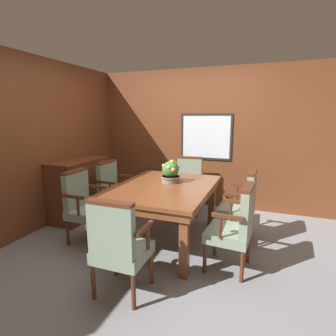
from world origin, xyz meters
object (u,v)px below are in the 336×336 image
Objects in this scene: chair_head_far at (188,182)px; potted_plant at (171,172)px; chair_right_far at (242,203)px; chair_head_near at (118,244)px; chair_left_near at (84,203)px; sideboard_cabinet at (79,189)px; dining_table at (164,193)px; chair_right_near at (236,225)px; chair_left_far at (114,189)px.

potted_plant is at bearing -90.75° from chair_head_far.
chair_right_far and chair_head_near have the same top height.
chair_left_near and sideboard_cabinet have the same top height.
dining_table is 1.69× the size of chair_head_far.
chair_right_near is (1.93, 0.00, 0.00)m from chair_left_near.
potted_plant is (1.01, -0.18, 0.38)m from chair_left_far.
chair_right_far is 1.00× the size of chair_head_near.
chair_left_near is 2.07m from chair_right_far.
chair_right_near is at bearing 2.72° from chair_right_far.
chair_head_far is 1.00× the size of chair_right_near.
chair_head_far is (0.96, 1.53, 0.00)m from chair_left_near.
chair_right_near is at bearing -14.49° from sideboard_cabinet.
chair_head_near is at bearing -42.12° from sideboard_cabinet.
dining_table is 1.63m from sideboard_cabinet.
chair_left_near is 1.00× the size of chair_head_far.
chair_right_far is 2.54m from sideboard_cabinet.
potted_plant reaches higher than chair_left_far.
sideboard_cabinet is at bearing -154.08° from chair_head_far.
chair_right_near and chair_right_far have the same top height.
chair_left_near is 1.21m from potted_plant.
dining_table is 1.03m from chair_right_far.
chair_left_near is 1.29m from chair_head_near.
chair_head_near is (1.01, -0.80, 0.00)m from chair_left_near.
chair_left_near reaches higher than dining_table.
chair_left_near and chair_head_far have the same top height.
chair_left_near is at bearing -39.31° from chair_head_near.
chair_left_near is at bearing -177.03° from chair_left_far.
potted_plant is (-0.93, -0.20, 0.38)m from chair_right_far.
chair_head_far is (-0.02, 1.17, -0.15)m from dining_table.
sideboard_cabinet is at bearing 169.56° from dining_table.
chair_head_near is (0.04, -2.33, 0.00)m from chair_head_far.
chair_left_far is 2.07m from chair_right_near.
sideboard_cabinet is (-1.59, 0.29, -0.19)m from dining_table.
chair_left_far and sideboard_cabinet have the same top height.
chair_left_near is at bearing -85.52° from chair_right_near.
chair_head_far is 0.96× the size of sideboard_cabinet.
chair_head_near is (1.01, -1.53, 0.00)m from chair_left_far.
chair_right_near is 1.23m from chair_head_near.
chair_left_near is 0.96× the size of sideboard_cabinet.
chair_left_far is 3.10× the size of potted_plant.
sideboard_cabinet is (-0.61, 0.66, -0.04)m from chair_left_near.
chair_right_far is (-0.00, 0.74, 0.00)m from chair_right_near.
potted_plant reaches higher than sideboard_cabinet.
sideboard_cabinet is (-1.61, 0.11, -0.42)m from potted_plant.
potted_plant is (-0.93, 0.55, 0.38)m from chair_right_near.
chair_left_far is (-0.01, 0.73, 0.00)m from chair_left_near.
potted_plant is (0.04, -0.98, 0.38)m from chair_head_far.
chair_left_near is 3.10× the size of potted_plant.
chair_right_far is (0.97, -0.79, 0.00)m from chair_head_far.
chair_right_far reaches higher than dining_table.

